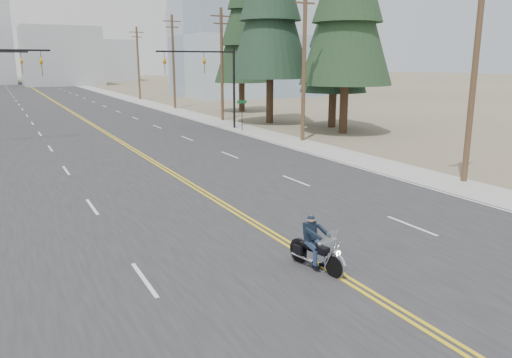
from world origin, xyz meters
name	(u,v)px	position (x,y,z in m)	size (l,w,h in m)	color
ground_plane	(380,301)	(0.00, 0.00, 0.00)	(400.00, 400.00, 0.00)	#776D56
road	(56,102)	(0.00, 70.00, 0.01)	(20.00, 200.00, 0.01)	#303033
sidewalk_right	(134,100)	(11.50, 70.00, 0.01)	(3.00, 200.00, 0.01)	#A5A5A0
traffic_mast_right	(213,73)	(8.98, 32.00, 4.94)	(7.10, 0.26, 7.00)	black
street_sign	(242,110)	(10.80, 30.00, 1.80)	(0.90, 0.06, 2.62)	black
utility_pole_a	(475,65)	(12.50, 8.00, 5.73)	(2.20, 0.30, 11.00)	brown
utility_pole_b	(304,60)	(12.50, 23.00, 5.98)	(2.20, 0.30, 11.50)	brown
utility_pole_c	(222,63)	(12.50, 38.00, 5.73)	(2.20, 0.30, 11.00)	brown
utility_pole_d	(173,60)	(12.50, 53.00, 5.98)	(2.20, 0.30, 11.50)	brown
utility_pole_e	(138,62)	(12.50, 70.00, 5.73)	(2.20, 0.30, 11.00)	brown
glass_building	(250,36)	(32.00, 70.00, 10.00)	(24.00, 16.00, 20.00)	#9EB5CC
haze_bldg_b	(61,56)	(8.00, 125.00, 7.00)	(18.00, 14.00, 14.00)	#ADB2B7
haze_bldg_c	(205,48)	(40.00, 110.00, 9.00)	(16.00, 12.00, 18.00)	#B7BCC6
haze_bldg_e	(110,60)	(25.00, 150.00, 6.00)	(14.00, 14.00, 12.00)	#B7BCC6
motorcyclist	(317,244)	(-0.32, 2.41, 0.79)	(0.87, 2.02, 1.58)	black
conifer_mid	(335,23)	(19.19, 28.40, 9.17)	(5.99, 5.99, 15.97)	#382619
conifer_far	(241,26)	(18.34, 45.42, 9.89)	(6.44, 6.44, 17.25)	#382619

